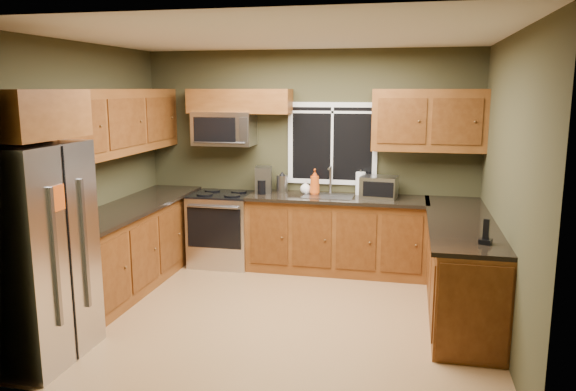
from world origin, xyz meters
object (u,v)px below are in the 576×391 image
at_px(coffee_maker, 263,181).
at_px(soap_bottle_a, 315,182).
at_px(refrigerator, 31,254).
at_px(microwave, 224,129).
at_px(range, 223,228).
at_px(toaster_oven, 379,187).
at_px(cordless_phone, 486,236).
at_px(kettle, 282,183).
at_px(soap_bottle_c, 305,187).
at_px(paper_towel_roll, 360,183).

height_order(coffee_maker, soap_bottle_a, coffee_maker).
distance_m(refrigerator, microwave, 3.10).
relative_size(range, toaster_oven, 2.07).
bearing_deg(cordless_phone, toaster_oven, 118.38).
distance_m(toaster_oven, coffee_maker, 1.43).
bearing_deg(cordless_phone, refrigerator, -165.26).
bearing_deg(refrigerator, soap_bottle_a, 57.09).
distance_m(kettle, soap_bottle_c, 0.32).
height_order(microwave, kettle, microwave).
distance_m(refrigerator, toaster_oven, 3.86).
bearing_deg(toaster_oven, refrigerator, -133.35).
relative_size(microwave, kettle, 2.93).
distance_m(range, coffee_maker, 0.82).
xyz_separation_m(toaster_oven, soap_bottle_a, (-0.79, 0.07, 0.03)).
distance_m(toaster_oven, soap_bottle_c, 0.91).
distance_m(coffee_maker, paper_towel_roll, 1.21).
bearing_deg(refrigerator, range, 76.03).
distance_m(coffee_maker, kettle, 0.25).
xyz_separation_m(toaster_oven, coffee_maker, (-1.43, 0.03, 0.02)).
bearing_deg(paper_towel_roll, range, -173.03).
bearing_deg(paper_towel_roll, soap_bottle_a, -168.92).
xyz_separation_m(range, soap_bottle_c, (1.05, 0.13, 0.56)).
bearing_deg(range, paper_towel_roll, 6.97).
distance_m(range, paper_towel_roll, 1.84).
bearing_deg(paper_towel_roll, cordless_phone, -58.65).
bearing_deg(range, cordless_phone, -31.53).
height_order(paper_towel_roll, soap_bottle_a, soap_bottle_a).
xyz_separation_m(toaster_oven, cordless_phone, (1.00, -1.84, -0.07)).
distance_m(kettle, paper_towel_roll, 0.98).
relative_size(soap_bottle_a, soap_bottle_c, 1.87).
bearing_deg(refrigerator, paper_towel_roll, 51.03).
xyz_separation_m(range, paper_towel_roll, (1.72, 0.21, 0.61)).
bearing_deg(soap_bottle_a, soap_bottle_c, 169.14).
bearing_deg(kettle, toaster_oven, -6.91).
relative_size(coffee_maker, soap_bottle_a, 1.04).
bearing_deg(soap_bottle_c, toaster_oven, -5.82).
bearing_deg(coffee_maker, soap_bottle_a, 3.51).
bearing_deg(coffee_maker, paper_towel_roll, 7.03).
bearing_deg(coffee_maker, refrigerator, -113.21).
bearing_deg(toaster_oven, soap_bottle_a, 174.96).
relative_size(refrigerator, kettle, 6.95).
xyz_separation_m(refrigerator, toaster_oven, (2.65, 2.80, 0.17)).
bearing_deg(toaster_oven, cordless_phone, -61.62).
bearing_deg(soap_bottle_c, refrigerator, -120.99).
bearing_deg(refrigerator, kettle, 64.13).
relative_size(coffee_maker, paper_towel_roll, 1.07).
bearing_deg(microwave, refrigerator, -103.34).
bearing_deg(microwave, paper_towel_roll, 2.47).
distance_m(toaster_oven, paper_towel_roll, 0.29).
height_order(microwave, coffee_maker, microwave).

